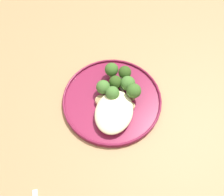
# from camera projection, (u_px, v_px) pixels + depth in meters

# --- Properties ---
(ground) EXTENTS (6.00, 6.00, 0.00)m
(ground) POSITION_uv_depth(u_px,v_px,m) (107.00, 158.00, 1.49)
(ground) COLOR #2D2B28
(wooden_dining_table) EXTENTS (1.40, 1.00, 0.74)m
(wooden_dining_table) POSITION_uv_depth(u_px,v_px,m) (104.00, 96.00, 0.92)
(wooden_dining_table) COLOR #9E754C
(wooden_dining_table) RESTS_ON ground
(dinner_plate) EXTENTS (0.29, 0.29, 0.02)m
(dinner_plate) POSITION_uv_depth(u_px,v_px,m) (112.00, 100.00, 0.81)
(dinner_plate) COLOR maroon
(dinner_plate) RESTS_ON wooden_dining_table
(noodle_bed) EXTENTS (0.14, 0.11, 0.04)m
(noodle_bed) POSITION_uv_depth(u_px,v_px,m) (114.00, 112.00, 0.77)
(noodle_bed) COLOR beige
(noodle_bed) RESTS_ON dinner_plate
(seared_scallop_tiny_bay) EXTENTS (0.02, 0.02, 0.01)m
(seared_scallop_tiny_bay) POSITION_uv_depth(u_px,v_px,m) (131.00, 106.00, 0.79)
(seared_scallop_tiny_bay) COLOR #DBB77A
(seared_scallop_tiny_bay) RESTS_ON dinner_plate
(seared_scallop_half_hidden) EXTENTS (0.03, 0.03, 0.01)m
(seared_scallop_half_hidden) POSITION_uv_depth(u_px,v_px,m) (120.00, 116.00, 0.77)
(seared_scallop_half_hidden) COLOR #DBB77A
(seared_scallop_half_hidden) RESTS_ON dinner_plate
(seared_scallop_on_noodles) EXTENTS (0.03, 0.03, 0.01)m
(seared_scallop_on_noodles) POSITION_uv_depth(u_px,v_px,m) (101.00, 101.00, 0.79)
(seared_scallop_on_noodles) COLOR #DBB77A
(seared_scallop_on_noodles) RESTS_ON dinner_plate
(seared_scallop_rear_pale) EXTENTS (0.03, 0.03, 0.01)m
(seared_scallop_rear_pale) POSITION_uv_depth(u_px,v_px,m) (111.00, 115.00, 0.77)
(seared_scallop_rear_pale) COLOR #DBB77A
(seared_scallop_rear_pale) RESTS_ON dinner_plate
(broccoli_floret_rear_charred) EXTENTS (0.04, 0.04, 0.05)m
(broccoli_floret_rear_charred) POSITION_uv_depth(u_px,v_px,m) (128.00, 83.00, 0.80)
(broccoli_floret_rear_charred) COLOR #7A994C
(broccoli_floret_rear_charred) RESTS_ON dinner_plate
(broccoli_floret_split_head) EXTENTS (0.04, 0.04, 0.06)m
(broccoli_floret_split_head) POSITION_uv_depth(u_px,v_px,m) (112.00, 70.00, 0.82)
(broccoli_floret_split_head) COLOR #89A356
(broccoli_floret_split_head) RESTS_ON dinner_plate
(broccoli_floret_beside_noodles) EXTENTS (0.04, 0.04, 0.06)m
(broccoli_floret_beside_noodles) POSITION_uv_depth(u_px,v_px,m) (112.00, 94.00, 0.78)
(broccoli_floret_beside_noodles) COLOR #89A356
(broccoli_floret_beside_noodles) RESTS_ON dinner_plate
(broccoli_floret_tall_stalk) EXTENTS (0.04, 0.04, 0.05)m
(broccoli_floret_tall_stalk) POSITION_uv_depth(u_px,v_px,m) (115.00, 82.00, 0.80)
(broccoli_floret_tall_stalk) COLOR #89A356
(broccoli_floret_tall_stalk) RESTS_ON dinner_plate
(broccoli_floret_front_edge) EXTENTS (0.04, 0.04, 0.06)m
(broccoli_floret_front_edge) POSITION_uv_depth(u_px,v_px,m) (134.00, 91.00, 0.77)
(broccoli_floret_front_edge) COLOR #89A356
(broccoli_floret_front_edge) RESTS_ON dinner_plate
(broccoli_floret_right_tilted) EXTENTS (0.04, 0.04, 0.06)m
(broccoli_floret_right_tilted) POSITION_uv_depth(u_px,v_px,m) (125.00, 73.00, 0.81)
(broccoli_floret_right_tilted) COLOR #89A356
(broccoli_floret_right_tilted) RESTS_ON dinner_plate
(broccoli_floret_near_rim) EXTENTS (0.04, 0.04, 0.05)m
(broccoli_floret_near_rim) POSITION_uv_depth(u_px,v_px,m) (103.00, 87.00, 0.79)
(broccoli_floret_near_rim) COLOR #89A356
(broccoli_floret_near_rim) RESTS_ON dinner_plate
(onion_sliver_short_strip) EXTENTS (0.05, 0.03, 0.00)m
(onion_sliver_short_strip) POSITION_uv_depth(u_px,v_px,m) (116.00, 84.00, 0.83)
(onion_sliver_short_strip) COLOR silver
(onion_sliver_short_strip) RESTS_ON dinner_plate
(onion_sliver_pale_crescent) EXTENTS (0.04, 0.04, 0.00)m
(onion_sliver_pale_crescent) POSITION_uv_depth(u_px,v_px,m) (125.00, 77.00, 0.84)
(onion_sliver_pale_crescent) COLOR silver
(onion_sliver_pale_crescent) RESTS_ON dinner_plate
(onion_sliver_curled_piece) EXTENTS (0.03, 0.03, 0.00)m
(onion_sliver_curled_piece) POSITION_uv_depth(u_px,v_px,m) (123.00, 92.00, 0.82)
(onion_sliver_curled_piece) COLOR silver
(onion_sliver_curled_piece) RESTS_ON dinner_plate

